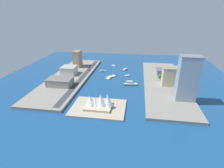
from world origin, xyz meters
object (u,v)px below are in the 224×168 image
Objects in this scene: sailboat_small_white at (114,65)px; opera_landmark at (99,102)px; barge_flat_brown at (110,77)px; office_block_beige at (170,76)px; pickup_red at (89,70)px; hatchback_blue at (94,65)px; ferry_green_doubledeck at (131,84)px; traffic_light_waterfront at (84,77)px; carpark_squat_concrete at (60,82)px; apartment_midrise_tan at (78,59)px; tugboat_red at (127,76)px; warehouse_low_gray at (168,72)px; tower_tall_glass at (187,79)px; yacht_sleek_gray at (103,71)px; hotel_broad_white at (69,70)px; patrol_launch_navy at (125,70)px.

sailboat_small_white is 194.54m from opera_landmark.
office_block_beige is at bearing 165.21° from barge_flat_brown.
sailboat_small_white reaches higher than pickup_red.
barge_flat_brown is 81.25m from hatchback_blue.
traffic_light_waterfront is at bearing -3.32° from ferry_green_doubledeck.
carpark_squat_concrete is 110.11m from apartment_midrise_tan.
hatchback_blue is at bearing -32.92° from tugboat_red.
sailboat_small_white is 74.95m from tugboat_red.
warehouse_low_gray reaches higher than traffic_light_waterfront.
tower_tall_glass is at bearing 162.20° from traffic_light_waterfront.
hatchback_blue reaches higher than barge_flat_brown.
tugboat_red is at bearing 170.73° from pickup_red.
opera_landmark reaches higher than pickup_red.
carpark_squat_concrete is 9.29× the size of hatchback_blue.
opera_landmark is at bearing 105.86° from hatchback_blue.
warehouse_low_gray is (-133.16, 6.46, 7.15)m from yacht_sleek_gray.
sailboat_small_white is at bearing -130.57° from pickup_red.
yacht_sleek_gray is at bearing 128.76° from hatchback_blue.
office_block_beige is 151.44m from traffic_light_waterfront.
hotel_broad_white is at bearing -83.49° from carpark_squat_concrete.
carpark_squat_concrete is 1.46× the size of hotel_broad_white.
hatchback_blue reaches higher than patrol_launch_navy.
sailboat_small_white is at bearing -162.97° from hatchback_blue.
carpark_squat_concrete is (108.62, 71.35, 8.87)m from tugboat_red.
tower_tall_glass is 9.71× the size of traffic_light_waterfront.
office_block_beige is at bearing 157.17° from apartment_midrise_tan.
yacht_sleek_gray is 0.34× the size of carpark_squat_concrete.
hatchback_blue is at bearing -53.66° from barge_flat_brown.
carpark_squat_concrete is at bearing 37.08° from barge_flat_brown.
warehouse_low_gray is 1.58× the size of hotel_broad_white.
traffic_light_waterfront is (77.24, 39.42, 6.90)m from tugboat_red.
patrol_launch_navy is at bearing -163.14° from pickup_red.
hotel_broad_white is at bearing 0.35° from barge_flat_brown.
tugboat_red is 2.63× the size of pickup_red.
hatchback_blue is at bearing -51.24° from yacht_sleek_gray.
patrol_launch_navy is 74.43m from hatchback_blue.
warehouse_low_gray is at bearing 155.80° from sailboat_small_white.
ferry_green_doubledeck reaches higher than pickup_red.
ferry_green_doubledeck is 86.09m from traffic_light_waterfront.
barge_flat_brown is 1.93× the size of patrol_launch_navy.
yacht_sleek_gray is 142.42m from office_block_beige.
warehouse_low_gray is 1.23× the size of opera_landmark.
ferry_green_doubledeck is (-40.60, 30.91, 1.52)m from barge_flat_brown.
tugboat_red is at bearing -146.70° from carpark_squat_concrete.
office_block_beige is at bearing -177.40° from ferry_green_doubledeck.
ferry_green_doubledeck is 0.83× the size of office_block_beige.
hatchback_blue is (88.71, -96.30, 1.87)m from ferry_green_doubledeck.
tower_tall_glass is (-7.65, 104.83, 26.53)m from warehouse_low_gray.
opera_landmark is at bearing 91.65° from barge_flat_brown.
opera_landmark reaches higher than barge_flat_brown.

